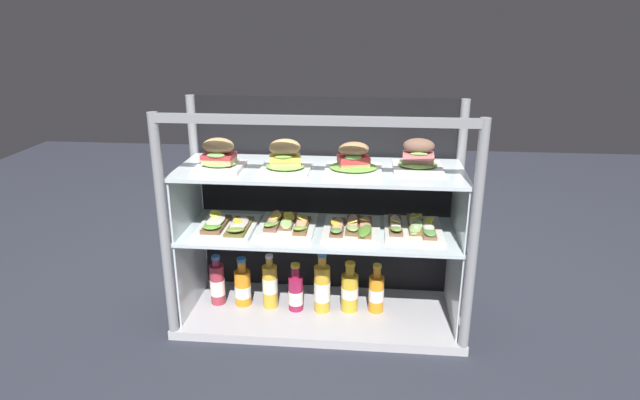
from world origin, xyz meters
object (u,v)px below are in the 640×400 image
plated_roll_sandwich_far_left (285,159)px  juice_bottle_front_left_end (296,292)px  open_sandwich_tray_left_of_center (287,224)px  juice_bottle_front_middle (243,287)px  juice_bottle_tucked_behind (376,293)px  juice_bottle_front_fourth (270,285)px  open_sandwich_tray_near_right_corner (413,227)px  juice_bottle_near_post (350,291)px  open_sandwich_tray_near_left_corner (352,228)px  juice_bottle_front_right_end (217,284)px  plated_roll_sandwich_mid_left (219,157)px  open_sandwich_tray_right_of_center (227,226)px  plated_roll_sandwich_far_right (353,162)px  plated_roll_sandwich_mid_right (418,158)px  juice_bottle_front_second (322,288)px

plated_roll_sandwich_far_left → juice_bottle_front_left_end: plated_roll_sandwich_far_left is taller
open_sandwich_tray_left_of_center → juice_bottle_front_middle: (-0.20, 0.02, -0.30)m
juice_bottle_tucked_behind → juice_bottle_front_fourth: bearing=-179.2°
open_sandwich_tray_left_of_center → juice_bottle_tucked_behind: open_sandwich_tray_left_of_center is taller
open_sandwich_tray_left_of_center → open_sandwich_tray_near_right_corner: size_ratio=1.00×
juice_bottle_near_post → juice_bottle_tucked_behind: size_ratio=1.03×
plated_roll_sandwich_far_left → open_sandwich_tray_near_left_corner: plated_roll_sandwich_far_left is taller
open_sandwich_tray_near_left_corner → juice_bottle_front_right_end: (-0.56, 0.03, -0.29)m
plated_roll_sandwich_mid_left → open_sandwich_tray_right_of_center: bearing=40.8°
open_sandwich_tray_right_of_center → juice_bottle_front_fourth: open_sandwich_tray_right_of_center is taller
juice_bottle_front_middle → juice_bottle_front_left_end: 0.23m
open_sandwich_tray_near_left_corner → juice_bottle_near_post: bearing=106.1°
plated_roll_sandwich_far_left → open_sandwich_tray_right_of_center: (-0.24, 0.01, -0.28)m
open_sandwich_tray_left_of_center → juice_bottle_near_post: 0.38m
plated_roll_sandwich_far_left → juice_bottle_tucked_behind: 0.68m
plated_roll_sandwich_far_left → open_sandwich_tray_near_left_corner: 0.38m
open_sandwich_tray_near_right_corner → plated_roll_sandwich_mid_left: bearing=-174.6°
open_sandwich_tray_right_of_center → plated_roll_sandwich_far_right: bearing=0.6°
plated_roll_sandwich_far_left → open_sandwich_tray_right_of_center: bearing=177.6°
plated_roll_sandwich_mid_right → juice_bottle_front_second: size_ratio=0.70×
plated_roll_sandwich_mid_left → juice_bottle_tucked_behind: plated_roll_sandwich_mid_left is taller
plated_roll_sandwich_mid_left → plated_roll_sandwich_far_right: 0.50m
open_sandwich_tray_near_right_corner → juice_bottle_front_middle: 0.75m
plated_roll_sandwich_mid_right → juice_bottle_front_fourth: 0.80m
juice_bottle_front_right_end → juice_bottle_front_second: bearing=-2.7°
plated_roll_sandwich_mid_left → juice_bottle_front_fourth: plated_roll_sandwich_mid_left is taller
plated_roll_sandwich_mid_left → open_sandwich_tray_near_right_corner: 0.79m
juice_bottle_front_left_end → open_sandwich_tray_left_of_center: bearing=-176.7°
plated_roll_sandwich_mid_left → open_sandwich_tray_near_left_corner: bearing=5.3°
open_sandwich_tray_near_left_corner → juice_bottle_near_post: 0.29m
plated_roll_sandwich_far_right → plated_roll_sandwich_far_left: bearing=-176.5°
plated_roll_sandwich_far_right → juice_bottle_front_right_end: (-0.56, 0.06, -0.56)m
plated_roll_sandwich_mid_right → open_sandwich_tray_left_of_center: bearing=-177.4°
plated_roll_sandwich_mid_left → plated_roll_sandwich_mid_right: (0.74, 0.08, -0.00)m
plated_roll_sandwich_far_left → juice_bottle_front_second: (0.13, 0.05, -0.55)m
juice_bottle_front_fourth → plated_roll_sandwich_far_right: bearing=-8.3°
plated_roll_sandwich_far_right → juice_bottle_front_left_end: (-0.23, 0.04, -0.57)m
plated_roll_sandwich_far_left → juice_bottle_tucked_behind: bearing=11.2°
open_sandwich_tray_near_right_corner → plated_roll_sandwich_far_left: bearing=-171.8°
juice_bottle_near_post → juice_bottle_tucked_behind: bearing=1.5°
plated_roll_sandwich_mid_right → open_sandwich_tray_near_left_corner: bearing=-173.1°
plated_roll_sandwich_mid_left → juice_bottle_front_left_end: plated_roll_sandwich_mid_left is taller
plated_roll_sandwich_far_left → juice_bottle_front_fourth: 0.57m
open_sandwich_tray_near_right_corner → juice_bottle_near_post: bearing=-179.3°
plated_roll_sandwich_far_left → open_sandwich_tray_near_left_corner: bearing=10.6°
open_sandwich_tray_near_right_corner → open_sandwich_tray_right_of_center: bearing=-175.3°
open_sandwich_tray_right_of_center → open_sandwich_tray_left_of_center: size_ratio=1.01×
plated_roll_sandwich_mid_left → open_sandwich_tray_left_of_center: bearing=12.2°
open_sandwich_tray_left_of_center → plated_roll_sandwich_far_right: bearing=-8.5°
plated_roll_sandwich_mid_left → open_sandwich_tray_near_right_corner: size_ratio=0.63×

